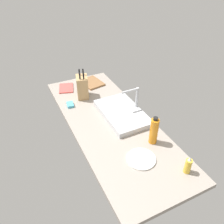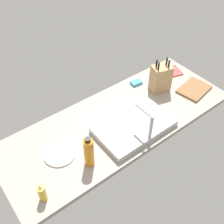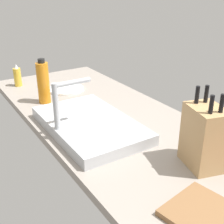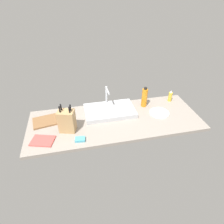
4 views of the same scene
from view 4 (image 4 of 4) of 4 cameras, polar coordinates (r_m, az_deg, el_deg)
The scene contains 10 objects.
countertop_slab at distance 198.21cm, azimuth 1.04°, elevation -2.68°, with size 177.79×67.41×3.50cm, color gray.
sink_basin at distance 206.05cm, azimuth -0.70°, elevation 0.40°, with size 54.14×33.26×4.78cm, color #B7BABF.
faucet at distance 209.89cm, azimuth -1.54°, elevation 5.13°, with size 5.50×16.51×24.32cm.
knife_block at distance 181.78cm, azimuth -13.51°, elevation -2.63°, with size 17.37×14.46×28.33cm.
cutting_board at distance 205.07cm, azimuth -19.30°, elevation -2.59°, with size 25.88×19.32×1.80cm, color brown.
soap_bottle at distance 235.60cm, azimuth 17.21°, elevation 4.56°, with size 4.52×4.52×13.91cm.
water_bottle at distance 215.87cm, azimuth 9.80°, elevation 4.36°, with size 6.40×6.40×23.82cm.
dinner_plate at distance 212.48cm, azimuth 14.12°, elevation -0.20°, with size 21.09×21.09×1.20cm, color white.
dish_towel at distance 183.10cm, azimuth -20.26°, elevation -8.15°, with size 20.17×14.40×1.20cm, color #CC4C47.
dish_sponge at distance 174.88cm, azimuth -9.62°, elevation -8.15°, with size 9.00×6.00×2.40cm, color #4CA3BC.
Camera 4 is at (-36.82, -152.48, 122.92)cm, focal length 30.20 mm.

